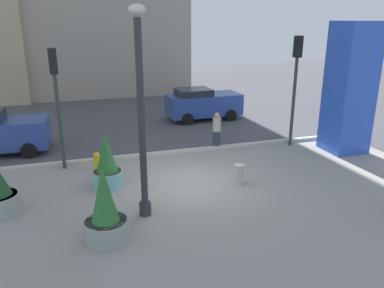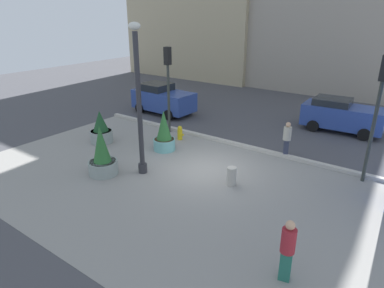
% 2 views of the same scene
% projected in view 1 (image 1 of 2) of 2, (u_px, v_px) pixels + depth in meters
% --- Properties ---
extents(ground_plane, '(60.00, 60.00, 0.00)m').
position_uv_depth(ground_plane, '(165.00, 148.00, 17.24)').
color(ground_plane, '#47474C').
extents(plaza_pavement, '(18.00, 10.00, 0.02)m').
position_uv_depth(plaza_pavement, '(209.00, 208.00, 11.80)').
color(plaza_pavement, gray).
rests_on(plaza_pavement, ground_plane).
extents(curb_strip, '(18.00, 0.24, 0.16)m').
position_uv_depth(curb_strip, '(169.00, 153.00, 16.42)').
color(curb_strip, '#B7B2A8').
rests_on(curb_strip, ground_plane).
extents(lamp_post, '(0.44, 0.44, 5.93)m').
position_uv_depth(lamp_post, '(142.00, 121.00, 10.52)').
color(lamp_post, '#2D2D33').
rests_on(lamp_post, ground_plane).
extents(art_pillar_blue, '(1.58, 1.58, 5.48)m').
position_uv_depth(art_pillar_blue, '(350.00, 89.00, 16.14)').
color(art_pillar_blue, blue).
rests_on(art_pillar_blue, ground_plane).
extents(potted_plant_curbside, '(1.19, 1.19, 2.09)m').
position_uv_depth(potted_plant_curbside, '(105.00, 213.00, 9.89)').
color(potted_plant_curbside, gray).
rests_on(potted_plant_curbside, ground_plane).
extents(potted_plant_mid_plaza, '(1.04, 1.04, 1.96)m').
position_uv_depth(potted_plant_mid_plaza, '(107.00, 164.00, 13.12)').
color(potted_plant_mid_plaza, '#6BB2B2').
rests_on(potted_plant_mid_plaza, ground_plane).
extents(fire_hydrant, '(0.36, 0.26, 0.75)m').
position_uv_depth(fire_hydrant, '(97.00, 162.00, 14.60)').
color(fire_hydrant, gold).
rests_on(fire_hydrant, ground_plane).
extents(concrete_bollard, '(0.36, 0.36, 0.75)m').
position_uv_depth(concrete_bollard, '(239.00, 175.00, 13.37)').
color(concrete_bollard, '#B2ADA3').
rests_on(concrete_bollard, ground_plane).
extents(traffic_light_far_side, '(0.28, 0.42, 4.57)m').
position_uv_depth(traffic_light_far_side, '(56.00, 90.00, 13.97)').
color(traffic_light_far_side, '#333833').
rests_on(traffic_light_far_side, ground_plane).
extents(traffic_light_corner, '(0.28, 0.42, 4.87)m').
position_uv_depth(traffic_light_corner, '(296.00, 74.00, 16.64)').
color(traffic_light_corner, '#333833').
rests_on(traffic_light_corner, ground_plane).
extents(car_far_lane, '(4.26, 2.19, 1.79)m').
position_uv_depth(car_far_lane, '(203.00, 104.00, 21.93)').
color(car_far_lane, '#2D4793').
rests_on(car_far_lane, ground_plane).
extents(pedestrian_crossing, '(0.49, 0.49, 1.66)m').
position_uv_depth(pedestrian_crossing, '(217.00, 129.00, 16.91)').
color(pedestrian_crossing, '#33384C').
rests_on(pedestrian_crossing, ground_plane).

